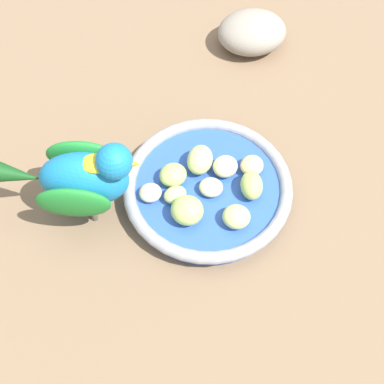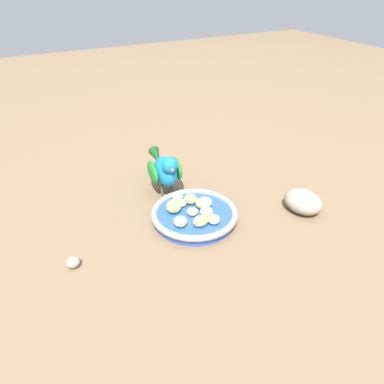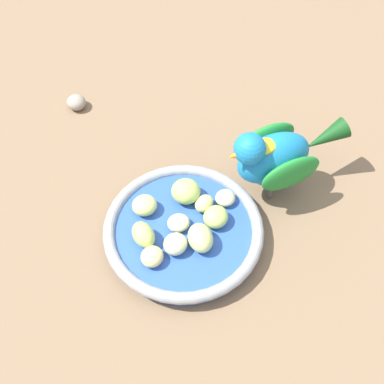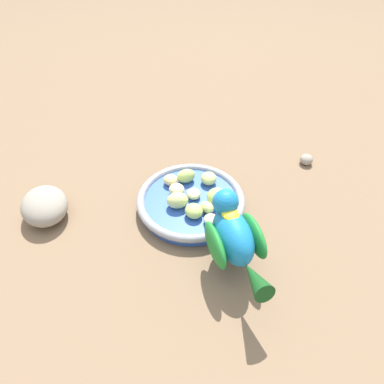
# 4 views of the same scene
# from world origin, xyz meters

# --- Properties ---
(ground_plane) EXTENTS (4.00, 4.00, 0.00)m
(ground_plane) POSITION_xyz_m (0.00, 0.00, 0.00)
(ground_plane) COLOR #7A6047
(feeding_bowl) EXTENTS (0.20, 0.20, 0.03)m
(feeding_bowl) POSITION_xyz_m (0.02, 0.01, 0.02)
(feeding_bowl) COLOR #2D56B7
(feeding_bowl) RESTS_ON ground_plane
(apple_piece_0) EXTENTS (0.04, 0.04, 0.02)m
(apple_piece_0) POSITION_xyz_m (0.06, -0.00, 0.03)
(apple_piece_0) COLOR #B2CC66
(apple_piece_0) RESTS_ON feeding_bowl
(apple_piece_1) EXTENTS (0.03, 0.03, 0.02)m
(apple_piece_1) POSITION_xyz_m (0.02, 0.02, 0.03)
(apple_piece_1) COLOR beige
(apple_piece_1) RESTS_ON feeding_bowl
(apple_piece_2) EXTENTS (0.05, 0.05, 0.03)m
(apple_piece_2) POSITION_xyz_m (0.05, 0.05, 0.04)
(apple_piece_2) COLOR #B2CC66
(apple_piece_2) RESTS_ON feeding_bowl
(apple_piece_3) EXTENTS (0.04, 0.04, 0.02)m
(apple_piece_3) POSITION_xyz_m (-0.01, 0.06, 0.03)
(apple_piece_3) COLOR #C6D17A
(apple_piece_3) RESTS_ON feeding_bowl
(apple_piece_4) EXTENTS (0.04, 0.04, 0.03)m
(apple_piece_4) POSITION_xyz_m (0.03, -0.02, 0.03)
(apple_piece_4) COLOR #C6D17A
(apple_piece_4) RESTS_ON feeding_bowl
(apple_piece_5) EXTENTS (0.03, 0.04, 0.03)m
(apple_piece_5) POSITION_xyz_m (-0.03, 0.02, 0.03)
(apple_piece_5) COLOR #B2CC66
(apple_piece_5) RESTS_ON feeding_bowl
(apple_piece_6) EXTENTS (0.04, 0.04, 0.02)m
(apple_piece_6) POSITION_xyz_m (0.00, -0.01, 0.03)
(apple_piece_6) COLOR beige
(apple_piece_6) RESTS_ON feeding_bowl
(apple_piece_7) EXTENTS (0.03, 0.03, 0.02)m
(apple_piece_7) POSITION_xyz_m (0.06, 0.03, 0.03)
(apple_piece_7) COLOR #C6D17A
(apple_piece_7) RESTS_ON feeding_bowl
(apple_piece_8) EXTENTS (0.04, 0.04, 0.02)m
(apple_piece_8) POSITION_xyz_m (-0.03, -0.01, 0.03)
(apple_piece_8) COLOR #E5C67F
(apple_piece_8) RESTS_ON feeding_bowl
(apple_piece_9) EXTENTS (0.03, 0.03, 0.02)m
(apple_piece_9) POSITION_xyz_m (0.09, 0.02, 0.03)
(apple_piece_9) COLOR beige
(apple_piece_9) RESTS_ON feeding_bowl
(parrot) EXTENTS (0.17, 0.09, 0.12)m
(parrot) POSITION_xyz_m (0.16, 0.02, 0.07)
(parrot) COLOR #59544C
(parrot) RESTS_ON ground_plane
(rock_large) EXTENTS (0.10, 0.09, 0.05)m
(rock_large) POSITION_xyz_m (-0.06, -0.23, 0.03)
(rock_large) COLOR gray
(rock_large) RESTS_ON ground_plane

